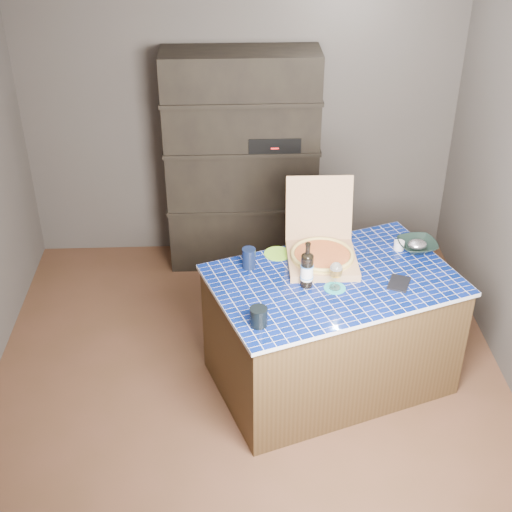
{
  "coord_description": "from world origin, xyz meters",
  "views": [
    {
      "loc": [
        -0.11,
        -3.7,
        3.3
      ],
      "look_at": [
        0.05,
        0.0,
        0.98
      ],
      "focal_mm": 50.0,
      "sensor_mm": 36.0,
      "label": 1
    }
  ],
  "objects_px": {
    "dvd_case": "(399,283)",
    "pizza_box": "(322,252)",
    "mead_bottle": "(307,269)",
    "wine_glass": "(336,271)",
    "kitchen_island": "(331,331)",
    "bowl": "(417,246)"
  },
  "relations": [
    {
      "from": "pizza_box",
      "to": "dvd_case",
      "type": "height_order",
      "value": "pizza_box"
    },
    {
      "from": "pizza_box",
      "to": "mead_bottle",
      "type": "height_order",
      "value": "pizza_box"
    },
    {
      "from": "kitchen_island",
      "to": "mead_bottle",
      "type": "bearing_deg",
      "value": -178.91
    },
    {
      "from": "kitchen_island",
      "to": "mead_bottle",
      "type": "distance_m",
      "value": 0.57
    },
    {
      "from": "dvd_case",
      "to": "kitchen_island",
      "type": "bearing_deg",
      "value": -168.07
    },
    {
      "from": "mead_bottle",
      "to": "bowl",
      "type": "distance_m",
      "value": 0.87
    },
    {
      "from": "pizza_box",
      "to": "kitchen_island",
      "type": "bearing_deg",
      "value": -73.35
    },
    {
      "from": "pizza_box",
      "to": "mead_bottle",
      "type": "relative_size",
      "value": 1.76
    },
    {
      "from": "kitchen_island",
      "to": "dvd_case",
      "type": "xyz_separation_m",
      "value": [
        0.39,
        -0.08,
        0.42
      ]
    },
    {
      "from": "mead_bottle",
      "to": "wine_glass",
      "type": "height_order",
      "value": "mead_bottle"
    },
    {
      "from": "dvd_case",
      "to": "pizza_box",
      "type": "bearing_deg",
      "value": 171.11
    },
    {
      "from": "pizza_box",
      "to": "dvd_case",
      "type": "relative_size",
      "value": 3.2
    },
    {
      "from": "wine_glass",
      "to": "bowl",
      "type": "height_order",
      "value": "wine_glass"
    },
    {
      "from": "wine_glass",
      "to": "bowl",
      "type": "xyz_separation_m",
      "value": [
        0.61,
        0.43,
        -0.1
      ]
    },
    {
      "from": "wine_glass",
      "to": "dvd_case",
      "type": "height_order",
      "value": "wine_glass"
    },
    {
      "from": "kitchen_island",
      "to": "mead_bottle",
      "type": "relative_size",
      "value": 5.68
    },
    {
      "from": "wine_glass",
      "to": "dvd_case",
      "type": "bearing_deg",
      "value": 4.42
    },
    {
      "from": "kitchen_island",
      "to": "wine_glass",
      "type": "height_order",
      "value": "wine_glass"
    },
    {
      "from": "bowl",
      "to": "dvd_case",
      "type": "bearing_deg",
      "value": -117.14
    },
    {
      "from": "kitchen_island",
      "to": "dvd_case",
      "type": "distance_m",
      "value": 0.58
    },
    {
      "from": "pizza_box",
      "to": "bowl",
      "type": "height_order",
      "value": "pizza_box"
    },
    {
      "from": "pizza_box",
      "to": "dvd_case",
      "type": "xyz_separation_m",
      "value": [
        0.45,
        -0.28,
        -0.06
      ]
    }
  ]
}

